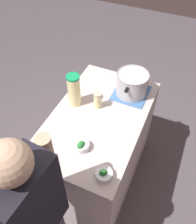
# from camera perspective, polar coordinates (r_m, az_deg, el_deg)

# --- Properties ---
(ground_plane) EXTENTS (8.00, 8.00, 0.00)m
(ground_plane) POSITION_cam_1_polar(r_m,az_deg,el_deg) (2.67, 0.00, -14.02)
(ground_plane) COLOR #50484D
(counter_slab) EXTENTS (1.18, 0.72, 0.91)m
(counter_slab) POSITION_cam_1_polar(r_m,az_deg,el_deg) (2.29, 0.00, -8.57)
(counter_slab) COLOR beige
(counter_slab) RESTS_ON ground_plane
(dish_cloth) EXTENTS (0.30, 0.29, 0.01)m
(dish_cloth) POSITION_cam_1_polar(r_m,az_deg,el_deg) (2.13, 7.72, 4.47)
(dish_cloth) COLOR #446DA6
(dish_cloth) RESTS_ON counter_slab
(cooking_pot) EXTENTS (0.34, 0.27, 0.20)m
(cooking_pot) POSITION_cam_1_polar(r_m,az_deg,el_deg) (2.06, 8.02, 6.68)
(cooking_pot) COLOR #B7B7BC
(cooking_pot) RESTS_ON dish_cloth
(lemonade_pitcher) EXTENTS (0.11, 0.11, 0.29)m
(lemonade_pitcher) POSITION_cam_1_polar(r_m,az_deg,el_deg) (1.94, -5.66, 5.10)
(lemonade_pitcher) COLOR #F7E9A1
(lemonade_pitcher) RESTS_ON counter_slab
(mason_jar) EXTENTS (0.07, 0.07, 0.15)m
(mason_jar) POSITION_cam_1_polar(r_m,az_deg,el_deg) (1.95, -0.08, 2.82)
(mason_jar) COLOR beige
(mason_jar) RESTS_ON counter_slab
(broccoli_bowl_front) EXTENTS (0.11, 0.11, 0.08)m
(broccoli_bowl_front) POSITION_cam_1_polar(r_m,az_deg,el_deg) (1.60, 1.36, -14.41)
(broccoli_bowl_front) COLOR silver
(broccoli_bowl_front) RESTS_ON counter_slab
(broccoli_bowl_center) EXTENTS (0.11, 0.11, 0.08)m
(broccoli_bowl_center) POSITION_cam_1_polar(r_m,az_deg,el_deg) (1.72, -3.88, -7.92)
(broccoli_bowl_center) COLOR silver
(broccoli_bowl_center) RESTS_ON counter_slab
(person_cook) EXTENTS (0.50, 0.22, 1.62)m
(person_cook) POSITION_cam_1_polar(r_m,az_deg,el_deg) (1.57, -13.92, -23.29)
(person_cook) COLOR #4A4764
(person_cook) RESTS_ON ground_plane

